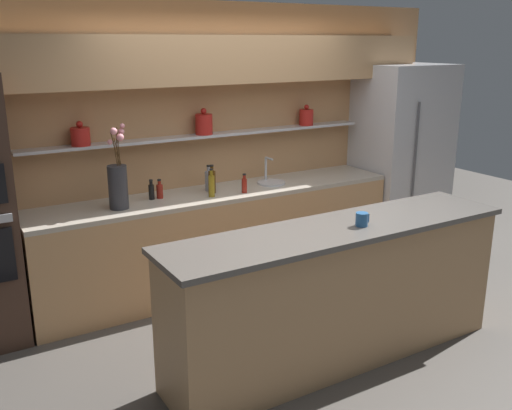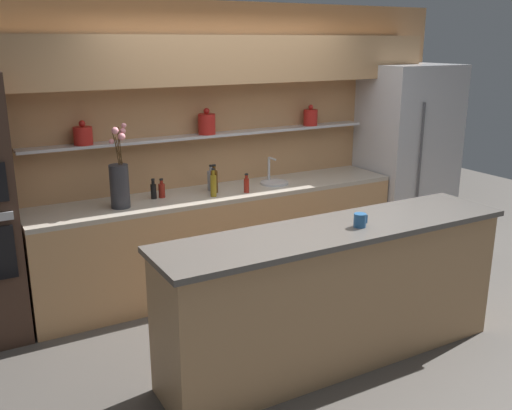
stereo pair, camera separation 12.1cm
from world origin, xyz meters
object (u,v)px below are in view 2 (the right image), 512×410
object	(u,v)px
flower_vase	(120,183)
bottle_sauce_4	(162,190)
bottle_oil_1	(213,185)
coffee_mug	(360,220)
bottle_sauce_3	(153,190)
sink_fixture	(274,181)
bottle_spirit_5	(211,180)
refrigerator	(407,159)
bottle_sauce_0	(246,185)
bottle_spirit_2	(214,181)

from	to	relation	value
flower_vase	bottle_sauce_4	distance (m)	0.45
bottle_oil_1	coffee_mug	size ratio (longest dim) A/B	2.41
flower_vase	bottle_sauce_4	size ratio (longest dim) A/B	4.11
bottle_oil_1	bottle_sauce_3	distance (m)	0.53
sink_fixture	bottle_spirit_5	xyz separation A→B (m)	(-0.63, 0.07, 0.07)
flower_vase	bottle_oil_1	distance (m)	0.83
bottle_sauce_3	coffee_mug	world-z (taller)	coffee_mug
refrigerator	coffee_mug	size ratio (longest dim) A/B	19.05
sink_fixture	bottle_sauce_0	size ratio (longest dim) A/B	1.53
bottle_sauce_0	bottle_sauce_4	world-z (taller)	bottle_sauce_0
bottle_sauce_3	bottle_sauce_0	bearing A→B (deg)	-15.08
sink_fixture	bottle_sauce_4	xyz separation A→B (m)	(-1.12, 0.05, 0.04)
bottle_oil_1	coffee_mug	xyz separation A→B (m)	(0.38, -1.55, 0.04)
refrigerator	bottle_spirit_5	size ratio (longest dim) A/B	8.42
flower_vase	bottle_sauce_3	xyz separation A→B (m)	(0.33, 0.13, -0.14)
refrigerator	bottle_sauce_0	distance (m)	2.06
bottle_oil_1	bottle_spirit_5	bearing A→B (deg)	69.76
bottle_sauce_3	coffee_mug	xyz separation A→B (m)	(0.87, -1.74, 0.07)
bottle_spirit_2	bottle_oil_1	bearing A→B (deg)	-118.67
bottle_sauce_4	bottle_oil_1	bearing A→B (deg)	-24.94
sink_fixture	bottle_sauce_3	bearing A→B (deg)	177.58
bottle_sauce_0	sink_fixture	bearing A→B (deg)	23.14
sink_fixture	bottle_oil_1	xyz separation A→B (m)	(-0.71, -0.14, 0.08)
sink_fixture	bottle_spirit_2	xyz separation A→B (m)	(-0.64, -0.02, 0.08)
flower_vase	bottle_sauce_4	world-z (taller)	flower_vase
bottle_spirit_2	coffee_mug	size ratio (longest dim) A/B	2.46
bottle_sauce_0	coffee_mug	xyz separation A→B (m)	(0.06, -1.52, 0.07)
bottle_sauce_4	bottle_spirit_5	xyz separation A→B (m)	(0.49, 0.02, 0.03)
refrigerator	bottle_spirit_5	xyz separation A→B (m)	(-2.30, 0.12, 0.01)
coffee_mug	bottle_spirit_2	bearing A→B (deg)	100.72
flower_vase	bottle_spirit_5	world-z (taller)	flower_vase
bottle_sauce_4	bottle_spirit_5	size ratio (longest dim) A/B	0.71
bottle_sauce_0	bottle_spirit_2	bearing A→B (deg)	150.26
bottle_sauce_0	bottle_sauce_4	bearing A→B (deg)	163.50
refrigerator	bottle_spirit_5	world-z (taller)	refrigerator
refrigerator	sink_fixture	size ratio (longest dim) A/B	7.43
bottle_oil_1	sink_fixture	bearing A→B (deg)	11.29
coffee_mug	bottle_oil_1	bearing A→B (deg)	103.84
bottle_oil_1	bottle_sauce_3	world-z (taller)	bottle_oil_1
flower_vase	bottle_spirit_2	world-z (taller)	flower_vase
bottle_oil_1	bottle_sauce_3	bearing A→B (deg)	158.46
bottle_spirit_5	coffee_mug	xyz separation A→B (m)	(0.30, -1.76, 0.05)
bottle_spirit_2	sink_fixture	bearing A→B (deg)	1.94
refrigerator	bottle_spirit_2	bearing A→B (deg)	179.32
bottle_oil_1	bottle_spirit_5	size ratio (longest dim) A/B	1.06
bottle_sauce_3	bottle_sauce_4	size ratio (longest dim) A/B	1.04
refrigerator	flower_vase	xyz separation A→B (m)	(-3.20, -0.03, 0.13)
bottle_oil_1	flower_vase	bearing A→B (deg)	175.53
refrigerator	flower_vase	size ratio (longest dim) A/B	2.87
refrigerator	bottle_spirit_2	size ratio (longest dim) A/B	7.75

